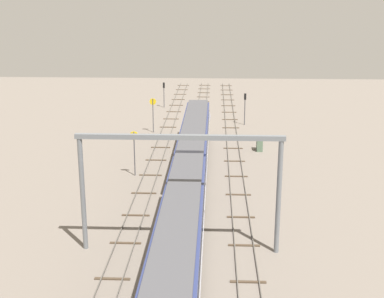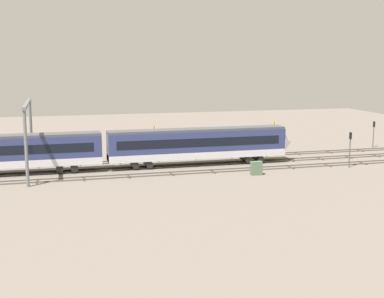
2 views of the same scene
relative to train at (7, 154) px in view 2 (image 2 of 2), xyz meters
name	(u,v)px [view 2 (image 2 of 2)]	position (x,y,z in m)	size (l,w,h in m)	color
ground_plane	(164,167)	(19.55, 0.00, -2.66)	(138.71, 138.71, 0.00)	slate
track_near_foreground	(172,173)	(19.55, -4.53, -2.59)	(122.71, 2.40, 0.16)	#59544C
track_with_train	(164,166)	(19.55, 0.00, -2.59)	(122.71, 2.40, 0.16)	#59544C
track_middle	(157,160)	(19.55, 4.53, -2.59)	(122.71, 2.40, 0.16)	#59544C
train	(7,154)	(0.00, 0.00, 0.00)	(75.20, 3.24, 4.80)	navy
overhead_gantry	(28,122)	(2.65, 0.26, 3.76)	(0.40, 14.81, 8.89)	slate
speed_sign_near_foreground	(274,132)	(37.97, 6.32, 0.45)	(0.14, 0.90, 4.78)	#4C4C51
speed_sign_mid_trackside	(155,137)	(19.49, 6.14, 0.49)	(0.14, 0.93, 4.81)	#4C4C51
signal_light_trackside_approach	(374,130)	(55.26, 6.46, 0.14)	(0.31, 0.32, 4.25)	#4C4C51
signal_light_trackside_departure	(350,145)	(43.00, -6.58, 0.39)	(0.31, 0.32, 4.67)	#4C4C51
relay_cabinet	(256,168)	(29.50, -7.71, -1.81)	(1.41, 0.70, 1.70)	#597259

